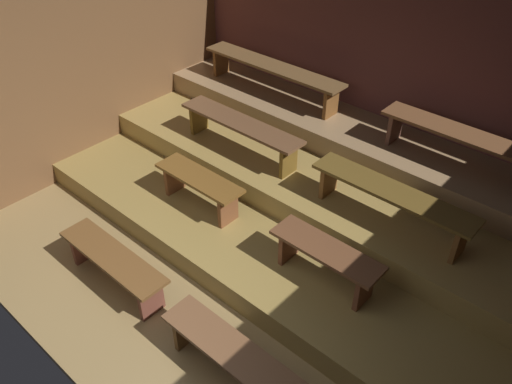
% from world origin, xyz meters
% --- Properties ---
extents(ground, '(6.65, 4.92, 0.08)m').
position_xyz_m(ground, '(0.00, 2.06, -0.04)').
color(ground, olive).
extents(wall_back, '(6.65, 0.06, 2.53)m').
position_xyz_m(wall_back, '(0.00, 4.15, 1.27)').
color(wall_back, brown).
rests_on(wall_back, ground).
extents(wall_left, '(0.06, 4.92, 2.53)m').
position_xyz_m(wall_left, '(-2.96, 2.06, 1.27)').
color(wall_left, brown).
rests_on(wall_left, ground).
extents(platform_lower, '(5.85, 3.02, 0.28)m').
position_xyz_m(platform_lower, '(0.00, 2.61, 0.14)').
color(platform_lower, olive).
rests_on(platform_lower, ground).
extents(platform_middle, '(5.85, 1.93, 0.28)m').
position_xyz_m(platform_middle, '(0.00, 3.15, 0.42)').
color(platform_middle, '#9D7F42').
rests_on(platform_middle, platform_lower).
extents(platform_upper, '(5.85, 0.91, 0.28)m').
position_xyz_m(platform_upper, '(0.00, 3.67, 0.70)').
color(platform_upper, '#987751').
rests_on(platform_upper, platform_middle).
extents(bench_floor_left, '(1.38, 0.34, 0.41)m').
position_xyz_m(bench_floor_left, '(-0.82, 0.54, 0.32)').
color(bench_floor_left, brown).
rests_on(bench_floor_left, ground).
extents(bench_floor_right, '(1.38, 0.34, 0.41)m').
position_xyz_m(bench_floor_right, '(0.82, 0.54, 0.32)').
color(bench_floor_right, brown).
rests_on(bench_floor_right, ground).
extents(bench_lower_left, '(1.12, 0.34, 0.41)m').
position_xyz_m(bench_lower_left, '(-0.87, 1.79, 0.59)').
color(bench_lower_left, brown).
rests_on(bench_lower_left, platform_lower).
extents(bench_lower_right, '(1.12, 0.34, 0.41)m').
position_xyz_m(bench_lower_right, '(0.87, 1.79, 0.59)').
color(bench_lower_right, brown).
rests_on(bench_lower_right, platform_lower).
extents(bench_middle_left, '(1.73, 0.34, 0.41)m').
position_xyz_m(bench_middle_left, '(-1.03, 2.65, 0.88)').
color(bench_middle_left, brown).
rests_on(bench_middle_left, platform_middle).
extents(bench_middle_right, '(1.73, 0.34, 0.41)m').
position_xyz_m(bench_middle_right, '(1.03, 2.65, 0.88)').
color(bench_middle_right, brown).
rests_on(bench_middle_right, platform_middle).
extents(bench_upper_left, '(2.17, 0.34, 0.41)m').
position_xyz_m(bench_upper_left, '(-1.42, 3.68, 1.17)').
color(bench_upper_left, brown).
rests_on(bench_upper_left, platform_upper).
extents(bench_upper_right, '(2.17, 0.34, 0.41)m').
position_xyz_m(bench_upper_right, '(1.42, 3.68, 1.17)').
color(bench_upper_right, brown).
rests_on(bench_upper_right, platform_upper).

